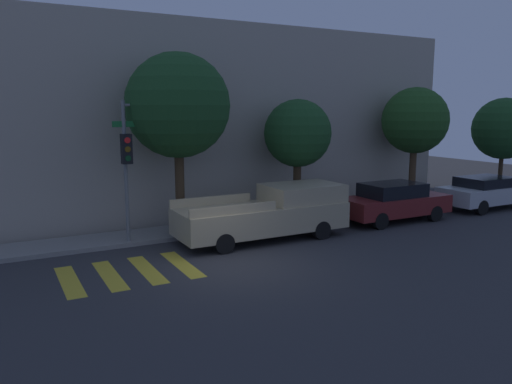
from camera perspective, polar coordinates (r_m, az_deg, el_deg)
name	(u,v)px	position (r m, az deg, el deg)	size (l,w,h in m)	color
ground_plane	(233,266)	(13.80, -2.59, -8.43)	(60.00, 60.00, 0.00)	#333335
sidewalk	(182,232)	(17.41, -8.41, -4.50)	(26.00, 1.75, 0.14)	gray
building_row	(144,122)	(20.99, -12.65, 7.85)	(26.00, 6.00, 7.46)	#A89E8E
crosswalk	(129,272)	(13.68, -14.35, -8.88)	(3.40, 2.60, 0.00)	gold
traffic_light_pole	(142,144)	(15.83, -12.86, 5.36)	(2.59, 0.56, 4.51)	slate
pickup_truck	(270,212)	(16.44, 1.64, -2.35)	(5.67, 2.00, 1.73)	tan
sedan_near_corner	(394,201)	(19.67, 15.46, -1.05)	(4.39, 1.76, 1.48)	maroon
sedan_middle	(486,192)	(23.61, 24.82, 0.04)	(4.33, 1.86, 1.38)	#B7BABF
tree_near_corner	(178,106)	(16.61, -8.93, 9.68)	(3.42, 3.42, 6.07)	#42301E
tree_midblock	(298,134)	(18.69, 4.79, 6.63)	(2.52, 2.52, 4.61)	#42301E
tree_far_end	(415,121)	(22.45, 17.72, 7.74)	(2.81, 2.81, 5.17)	#4C3823
tree_behind_truck	(504,129)	(26.97, 26.46, 6.49)	(2.94, 2.94, 4.79)	#42301E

